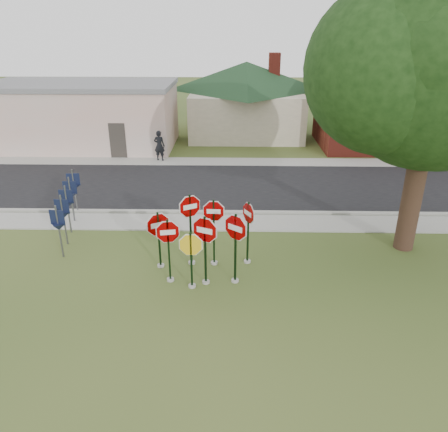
{
  "coord_description": "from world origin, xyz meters",
  "views": [
    {
      "loc": [
        1.09,
        -11.17,
        7.71
      ],
      "look_at": [
        0.8,
        2.0,
        1.88
      ],
      "focal_mm": 35.0,
      "sensor_mm": 36.0,
      "label": 1
    }
  ],
  "objects_px": {
    "stop_sign_center": "(205,241)",
    "stop_sign_yellow": "(191,255)",
    "oak_tree": "(438,59)",
    "pedestrian": "(159,146)",
    "stop_sign_left": "(168,243)"
  },
  "relations": [
    {
      "from": "oak_tree",
      "to": "pedestrian",
      "type": "relative_size",
      "value": 5.85
    },
    {
      "from": "stop_sign_yellow",
      "to": "pedestrian",
      "type": "xyz_separation_m",
      "value": [
        -3.18,
        13.83,
        -0.21
      ]
    },
    {
      "from": "oak_tree",
      "to": "pedestrian",
      "type": "height_order",
      "value": "oak_tree"
    },
    {
      "from": "stop_sign_yellow",
      "to": "stop_sign_left",
      "type": "distance_m",
      "value": 0.85
    },
    {
      "from": "oak_tree",
      "to": "pedestrian",
      "type": "xyz_separation_m",
      "value": [
        -10.86,
        10.96,
        -5.71
      ]
    },
    {
      "from": "stop_sign_center",
      "to": "stop_sign_yellow",
      "type": "relative_size",
      "value": 1.23
    },
    {
      "from": "stop_sign_center",
      "to": "oak_tree",
      "type": "bearing_deg",
      "value": 19.88
    },
    {
      "from": "pedestrian",
      "to": "stop_sign_center",
      "type": "bearing_deg",
      "value": 117.22
    },
    {
      "from": "pedestrian",
      "to": "oak_tree",
      "type": "bearing_deg",
      "value": 147.1
    },
    {
      "from": "stop_sign_center",
      "to": "pedestrian",
      "type": "height_order",
      "value": "stop_sign_center"
    },
    {
      "from": "stop_sign_center",
      "to": "stop_sign_left",
      "type": "height_order",
      "value": "stop_sign_center"
    },
    {
      "from": "stop_sign_yellow",
      "to": "pedestrian",
      "type": "relative_size",
      "value": 1.11
    },
    {
      "from": "stop_sign_left",
      "to": "oak_tree",
      "type": "xyz_separation_m",
      "value": [
        8.43,
        2.51,
        5.3
      ]
    },
    {
      "from": "stop_sign_yellow",
      "to": "oak_tree",
      "type": "height_order",
      "value": "oak_tree"
    },
    {
      "from": "stop_sign_left",
      "to": "pedestrian",
      "type": "xyz_separation_m",
      "value": [
        -2.44,
        13.47,
        -0.41
      ]
    }
  ]
}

